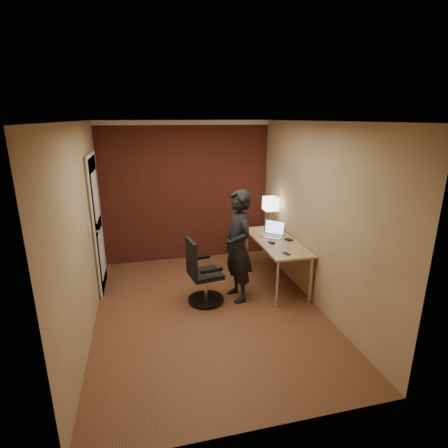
{
  "coord_description": "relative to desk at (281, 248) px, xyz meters",
  "views": [
    {
      "loc": [
        -0.8,
        -4.19,
        2.54
      ],
      "look_at": [
        0.35,
        0.55,
        1.05
      ],
      "focal_mm": 28.0,
      "sensor_mm": 36.0,
      "label": 1
    }
  ],
  "objects": [
    {
      "name": "mouse",
      "position": [
        -0.19,
        -0.1,
        0.14
      ],
      "size": [
        0.08,
        0.11,
        0.03
      ],
      "primitive_type": "cube",
      "rotation": [
        0.0,
        0.0,
        0.26
      ],
      "color": "black",
      "rests_on": "desk"
    },
    {
      "name": "person",
      "position": [
        -0.78,
        -0.31,
        0.2
      ],
      "size": [
        0.48,
        0.64,
        1.61
      ],
      "primitive_type": "imported",
      "rotation": [
        0.0,
        0.0,
        -1.4
      ],
      "color": "black",
      "rests_on": "ground"
    },
    {
      "name": "laptop",
      "position": [
        -0.05,
        0.22,
        0.19
      ],
      "size": [
        0.42,
        0.41,
        0.23
      ],
      "color": "silver",
      "rests_on": "desk"
    },
    {
      "name": "office_chair",
      "position": [
        -1.31,
        -0.32,
        -0.19
      ],
      "size": [
        0.51,
        0.56,
        0.94
      ],
      "color": "black",
      "rests_on": "ground"
    },
    {
      "name": "desk_lamp",
      "position": [
        0.05,
        0.63,
        0.55
      ],
      "size": [
        0.22,
        0.22,
        0.54
      ],
      "color": "silver",
      "rests_on": "desk"
    },
    {
      "name": "phone",
      "position": [
        -0.15,
        -0.56,
        0.13
      ],
      "size": [
        0.09,
        0.13,
        0.01
      ],
      "primitive_type": "cube",
      "rotation": [
        0.0,
        0.0,
        0.3
      ],
      "color": "black",
      "rests_on": "desk"
    },
    {
      "name": "wallet",
      "position": [
        0.11,
        -0.04,
        0.14
      ],
      "size": [
        0.11,
        0.13,
        0.02
      ],
      "primitive_type": "cube",
      "rotation": [
        0.0,
        0.0,
        0.22
      ],
      "color": "black",
      "rests_on": "desk"
    },
    {
      "name": "room",
      "position": [
        -1.53,
        1.0,
        0.77
      ],
      "size": [
        4.0,
        4.0,
        4.0
      ],
      "color": "brown",
      "rests_on": "ground"
    },
    {
      "name": "desk",
      "position": [
        0.0,
        0.0,
        0.0
      ],
      "size": [
        0.6,
        1.5,
        0.73
      ],
      "color": "tan",
      "rests_on": "ground"
    }
  ]
}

